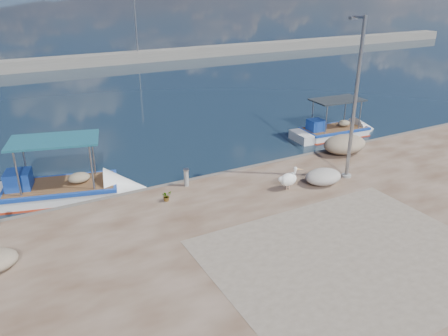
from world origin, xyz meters
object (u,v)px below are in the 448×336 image
(boat_right, at_px, (333,133))
(bollard_near, at_px, (186,177))
(lamp_post, at_px, (354,106))
(boat_left, at_px, (60,193))
(pelican, at_px, (289,179))

(boat_right, relative_size, bollard_near, 7.16)
(lamp_post, relative_size, bollard_near, 8.77)
(bollard_near, bearing_deg, boat_right, 16.00)
(boat_left, relative_size, lamp_post, 0.98)
(boat_right, xyz_separation_m, bollard_near, (-11.23, -3.22, 0.72))
(boat_left, xyz_separation_m, bollard_near, (4.92, -2.48, 0.69))
(lamp_post, xyz_separation_m, bollard_near, (-6.84, 2.54, -2.87))
(boat_left, xyz_separation_m, pelican, (8.61, -4.89, 0.74))
(pelican, distance_m, bollard_near, 4.40)
(lamp_post, distance_m, bollard_near, 7.84)
(pelican, bearing_deg, lamp_post, 17.31)
(boat_left, distance_m, lamp_post, 13.27)
(boat_left, height_order, pelican, boat_left)
(boat_left, distance_m, boat_right, 16.17)
(boat_left, distance_m, bollard_near, 5.55)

